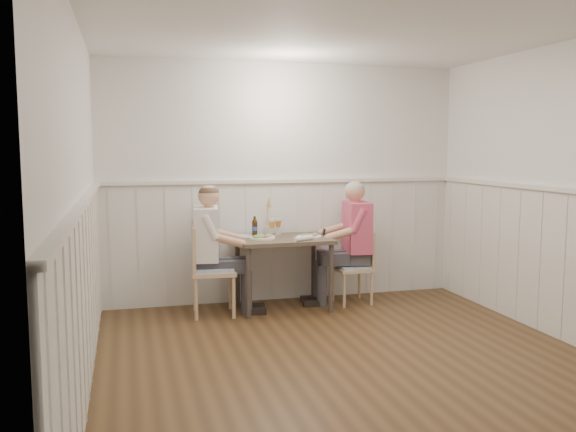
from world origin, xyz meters
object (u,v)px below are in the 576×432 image
at_px(chair_right, 356,264).
at_px(beer_bottle, 255,227).
at_px(man_in_pink, 353,251).
at_px(chair_left, 208,267).
at_px(dining_table, 283,247).
at_px(diner_cream, 211,259).
at_px(grass_vase, 266,217).

height_order(chair_right, beer_bottle, beer_bottle).
relative_size(chair_right, man_in_pink, 0.58).
bearing_deg(chair_left, beer_bottle, 24.64).
distance_m(dining_table, diner_cream, 0.77).
xyz_separation_m(diner_cream, beer_bottle, (0.50, 0.20, 0.28)).
relative_size(dining_table, beer_bottle, 4.51).
bearing_deg(chair_right, man_in_pink, 146.65).
bearing_deg(diner_cream, chair_left, -129.12).
height_order(diner_cream, beer_bottle, diner_cream).
relative_size(dining_table, chair_left, 1.05).
height_order(dining_table, diner_cream, diner_cream).
relative_size(chair_left, man_in_pink, 0.67).
relative_size(chair_left, beer_bottle, 4.29).
xyz_separation_m(chair_left, man_in_pink, (1.59, 0.09, 0.07)).
xyz_separation_m(chair_left, diner_cream, (0.04, 0.05, 0.07)).
distance_m(dining_table, chair_right, 0.86).
bearing_deg(grass_vase, man_in_pink, -15.26).
relative_size(chair_left, grass_vase, 2.19).
relative_size(diner_cream, grass_vase, 3.21).
relative_size(dining_table, man_in_pink, 0.71).
bearing_deg(beer_bottle, dining_table, -35.89).
distance_m(chair_right, beer_bottle, 1.18).
height_order(chair_right, grass_vase, grass_vase).
xyz_separation_m(dining_table, chair_right, (0.83, 0.01, -0.22)).
height_order(man_in_pink, beer_bottle, man_in_pink).
relative_size(man_in_pink, grass_vase, 3.25).
xyz_separation_m(dining_table, diner_cream, (-0.76, -0.01, -0.09)).
xyz_separation_m(chair_right, chair_left, (-1.62, -0.06, 0.07)).
bearing_deg(man_in_pink, chair_right, -33.35).
bearing_deg(man_in_pink, beer_bottle, 171.36).
height_order(man_in_pink, grass_vase, man_in_pink).
distance_m(chair_left, diner_cream, 0.09).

